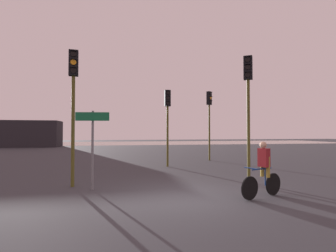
{
  "coord_description": "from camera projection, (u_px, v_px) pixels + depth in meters",
  "views": [
    {
      "loc": [
        -1.93,
        -7.5,
        1.88
      ],
      "look_at": [
        0.5,
        5.0,
        2.2
      ],
      "focal_mm": 28.0,
      "sensor_mm": 36.0,
      "label": 1
    }
  ],
  "objects": [
    {
      "name": "traffic_light_near_right",
      "position": [
        248.0,
        95.0,
        9.99
      ],
      "size": [
        0.4,
        0.42,
        4.81
      ],
      "rotation": [
        0.0,
        0.0,
        2.58
      ],
      "color": "#4C4719",
      "rests_on": "ground"
    },
    {
      "name": "direction_sign_post",
      "position": [
        92.0,
        138.0,
        8.61
      ],
      "size": [
        1.09,
        0.19,
        2.6
      ],
      "rotation": [
        0.0,
        0.0,
        3.0
      ],
      "color": "slate",
      "rests_on": "ground"
    },
    {
      "name": "ground_plane",
      "position": [
        184.0,
        197.0,
        7.68
      ],
      "size": [
        120.0,
        120.0,
        0.0
      ],
      "primitive_type": "plane",
      "color": "#333338"
    },
    {
      "name": "traffic_light_center",
      "position": [
        168.0,
        113.0,
        14.53
      ],
      "size": [
        0.33,
        0.34,
        4.24
      ],
      "rotation": [
        0.0,
        0.0,
        3.18
      ],
      "color": "#4C4719",
      "rests_on": "ground"
    },
    {
      "name": "cyclist",
      "position": [
        263.0,
        169.0,
        7.63
      ],
      "size": [
        1.6,
        0.73,
        1.62
      ],
      "rotation": [
        0.0,
        0.0,
        1.95
      ],
      "color": "black",
      "rests_on": "ground"
    },
    {
      "name": "traffic_light_far_right",
      "position": [
        209.0,
        113.0,
        17.75
      ],
      "size": [
        0.41,
        0.42,
        4.67
      ],
      "rotation": [
        0.0,
        0.0,
        3.82
      ],
      "color": "#4C4719",
      "rests_on": "ground"
    },
    {
      "name": "distant_building",
      "position": [
        24.0,
        134.0,
        34.01
      ],
      "size": [
        8.73,
        4.0,
        3.41
      ],
      "primitive_type": "cube",
      "color": "black",
      "rests_on": "ground"
    },
    {
      "name": "traffic_light_near_left",
      "position": [
        73.0,
        92.0,
        9.16
      ],
      "size": [
        0.34,
        0.36,
        4.77
      ],
      "rotation": [
        0.0,
        0.0,
        3.25
      ],
      "color": "#4C4719",
      "rests_on": "ground"
    },
    {
      "name": "water_strip",
      "position": [
        128.0,
        143.0,
        46.42
      ],
      "size": [
        80.0,
        16.0,
        0.01
      ],
      "primitive_type": "cube",
      "color": "#9E937F",
      "rests_on": "ground"
    }
  ]
}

